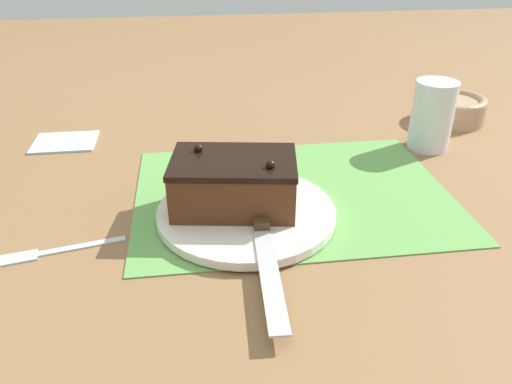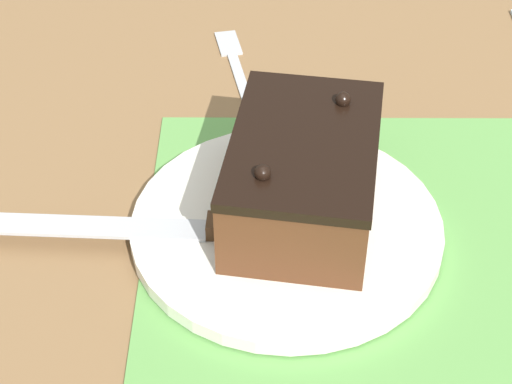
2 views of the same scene
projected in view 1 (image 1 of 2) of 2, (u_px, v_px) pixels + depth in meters
ground_plane at (293, 194)px, 0.74m from camera, size 3.00×3.00×0.00m
placemat_woven at (293, 192)px, 0.74m from camera, size 0.46×0.34×0.00m
cake_plate at (246, 212)px, 0.68m from camera, size 0.24×0.24×0.01m
chocolate_cake at (234, 182)px, 0.66m from camera, size 0.18×0.13×0.08m
serving_knife at (262, 230)px, 0.62m from camera, size 0.03×0.26×0.01m
drinking_glass at (432, 115)px, 0.86m from camera, size 0.07×0.07×0.12m
small_bowl at (452, 108)px, 0.99m from camera, size 0.13×0.13×0.05m
folded_napkin at (65, 141)px, 0.90m from camera, size 0.11×0.09×0.01m
dessert_fork at (51, 251)px, 0.61m from camera, size 0.15×0.05×0.01m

